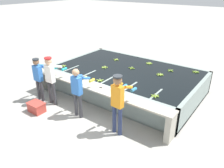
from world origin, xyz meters
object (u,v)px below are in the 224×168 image
object	(u,v)px
banana_bunch_floating_0	(170,70)
banana_bunch_floating_6	(155,96)
worker_3	(118,99)
banana_bunch_floating_9	(104,67)
banana_bunch_floating_4	(196,72)
crate	(37,107)
banana_bunch_floating_1	(132,68)
banana_bunch_floating_8	(160,74)
banana_bunch_floating_7	(63,66)
banana_bunch_floating_2	(100,80)
worker_2	(78,89)
banana_bunch_floating_5	(116,60)
banana_bunch_floating_3	(149,63)
worker_0	(39,76)
worker_1	(51,76)
knife_0	(103,88)

from	to	relation	value
banana_bunch_floating_0	banana_bunch_floating_6	size ratio (longest dim) A/B	0.97
worker_3	banana_bunch_floating_9	size ratio (longest dim) A/B	6.32
banana_bunch_floating_4	crate	bearing A→B (deg)	-129.83
banana_bunch_floating_1	banana_bunch_floating_8	size ratio (longest dim) A/B	1.00
banana_bunch_floating_7	banana_bunch_floating_2	bearing A→B (deg)	-6.15
worker_2	banana_bunch_floating_9	bearing A→B (deg)	106.97
worker_3	banana_bunch_floating_7	bearing A→B (deg)	160.58
banana_bunch_floating_7	banana_bunch_floating_4	bearing A→B (deg)	29.36
banana_bunch_floating_2	banana_bunch_floating_5	xyz separation A→B (m)	(-0.84, 2.12, 0.00)
worker_3	banana_bunch_floating_3	xyz separation A→B (m)	(-0.94, 3.56, -0.21)
worker_0	banana_bunch_floating_0	size ratio (longest dim) A/B	5.73
worker_1	banana_bunch_floating_4	size ratio (longest dim) A/B	5.98
crate	banana_bunch_floating_8	bearing A→B (deg)	51.15
banana_bunch_floating_6	knife_0	world-z (taller)	banana_bunch_floating_6
banana_bunch_floating_3	crate	size ratio (longest dim) A/B	0.51
worker_1	banana_bunch_floating_7	size ratio (longest dim) A/B	6.00
banana_bunch_floating_7	knife_0	size ratio (longest dim) A/B	0.80
banana_bunch_floating_2	worker_1	bearing A→B (deg)	-142.92
banana_bunch_floating_0	banana_bunch_floating_2	distance (m)	2.76
banana_bunch_floating_0	banana_bunch_floating_8	bearing A→B (deg)	-103.65
worker_0	worker_1	size ratio (longest dim) A/B	0.93
worker_3	banana_bunch_floating_9	distance (m)	3.00
banana_bunch_floating_0	worker_3	bearing A→B (deg)	-91.51
banana_bunch_floating_0	banana_bunch_floating_9	xyz separation A→B (m)	(-2.21, -1.20, -0.00)
banana_bunch_floating_6	banana_bunch_floating_9	size ratio (longest dim) A/B	1.01
banana_bunch_floating_0	banana_bunch_floating_4	distance (m)	0.91
worker_2	banana_bunch_floating_5	bearing A→B (deg)	104.73
knife_0	banana_bunch_floating_9	bearing A→B (deg)	126.67
worker_0	banana_bunch_floating_7	size ratio (longest dim) A/B	5.55
worker_2	banana_bunch_floating_8	size ratio (longest dim) A/B	5.70
banana_bunch_floating_0	banana_bunch_floating_9	size ratio (longest dim) A/B	0.98
banana_bunch_floating_5	banana_bunch_floating_9	world-z (taller)	same
worker_3	banana_bunch_floating_0	distance (m)	3.31
worker_2	banana_bunch_floating_1	bearing A→B (deg)	84.62
banana_bunch_floating_1	banana_bunch_floating_6	size ratio (longest dim) A/B	1.01
crate	worker_2	bearing A→B (deg)	26.84
banana_bunch_floating_0	banana_bunch_floating_5	bearing A→B (deg)	-176.17
banana_bunch_floating_3	banana_bunch_floating_9	distance (m)	1.87
banana_bunch_floating_2	crate	bearing A→B (deg)	-127.83
banana_bunch_floating_3	banana_bunch_floating_9	xyz separation A→B (m)	(-1.18, -1.45, 0.00)
worker_2	worker_3	bearing A→B (deg)	0.42
worker_2	banana_bunch_floating_2	xyz separation A→B (m)	(0.01, 1.03, -0.08)
worker_1	knife_0	world-z (taller)	worker_1
worker_0	banana_bunch_floating_8	xyz separation A→B (m)	(3.26, 2.75, -0.07)
worker_2	banana_bunch_floating_3	xyz separation A→B (m)	(0.54, 3.57, -0.09)
worker_3	banana_bunch_floating_1	distance (m)	2.93
worker_0	banana_bunch_floating_6	world-z (taller)	worker_0
knife_0	banana_bunch_floating_2	bearing A→B (deg)	138.27
worker_1	banana_bunch_floating_2	world-z (taller)	worker_1
banana_bunch_floating_6	banana_bunch_floating_7	distance (m)	4.07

